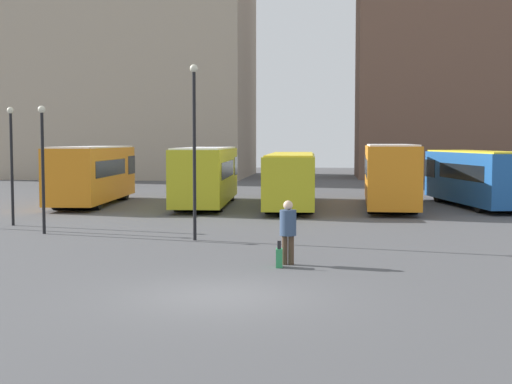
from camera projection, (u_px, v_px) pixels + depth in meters
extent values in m
plane|color=#4C4C4F|center=(218.00, 296.00, 16.15)|extent=(160.00, 160.00, 0.00)
cube|color=tan|center=(115.00, 17.00, 71.37)|extent=(26.76, 16.58, 31.87)
cube|color=orange|center=(93.00, 174.00, 39.51)|extent=(3.12, 10.24, 2.87)
cube|color=black|center=(111.00, 165.00, 43.61)|extent=(2.68, 2.00, 1.09)
cube|color=black|center=(88.00, 168.00, 38.58)|extent=(2.94, 6.61, 0.86)
cube|color=white|center=(92.00, 147.00, 39.40)|extent=(2.90, 10.02, 0.08)
cylinder|color=black|center=(107.00, 191.00, 42.72)|extent=(2.49, 1.19, 1.05)
cylinder|color=black|center=(77.00, 200.00, 36.47)|extent=(2.49, 1.19, 1.05)
cube|color=gold|center=(206.00, 175.00, 38.71)|extent=(3.02, 10.64, 2.83)
cube|color=black|center=(215.00, 166.00, 42.99)|extent=(2.66, 2.05, 1.08)
cube|color=black|center=(204.00, 169.00, 37.74)|extent=(2.87, 6.85, 0.85)
cube|color=white|center=(206.00, 148.00, 38.61)|extent=(2.80, 10.42, 0.08)
cylinder|color=black|center=(213.00, 193.00, 42.05)|extent=(2.47, 1.10, 0.98)
cylinder|color=black|center=(199.00, 202.00, 35.54)|extent=(2.47, 1.10, 0.98)
cube|color=gold|center=(291.00, 178.00, 38.12)|extent=(2.71, 12.01, 2.49)
cube|color=black|center=(294.00, 169.00, 42.97)|extent=(2.53, 2.25, 0.95)
cube|color=black|center=(291.00, 173.00, 37.02)|extent=(2.65, 7.71, 0.75)
cube|color=yellow|center=(291.00, 154.00, 38.03)|extent=(2.51, 11.77, 0.08)
cylinder|color=black|center=(293.00, 192.00, 41.88)|extent=(2.37, 1.11, 1.06)
cylinder|color=black|center=(289.00, 203.00, 34.50)|extent=(2.37, 1.11, 1.06)
cube|color=orange|center=(390.00, 174.00, 37.74)|extent=(2.96, 11.26, 2.99)
cube|color=black|center=(386.00, 164.00, 42.23)|extent=(2.61, 2.15, 1.13)
cube|color=black|center=(391.00, 168.00, 36.72)|extent=(2.82, 7.25, 0.90)
cube|color=white|center=(390.00, 145.00, 37.63)|extent=(2.75, 11.03, 0.08)
cylinder|color=black|center=(387.00, 193.00, 41.24)|extent=(2.43, 1.16, 1.06)
cylinder|color=black|center=(393.00, 203.00, 34.41)|extent=(2.43, 1.16, 1.06)
cube|color=#1E56A3|center=(477.00, 177.00, 38.13)|extent=(4.21, 10.37, 2.65)
cube|color=black|center=(451.00, 168.00, 42.22)|extent=(2.85, 2.27, 1.01)
cube|color=black|center=(484.00, 172.00, 37.20)|extent=(3.62, 6.80, 0.80)
cube|color=yellow|center=(478.00, 152.00, 38.03)|extent=(3.98, 10.14, 0.08)
cylinder|color=black|center=(456.00, 194.00, 41.32)|extent=(2.57, 1.37, 0.97)
cylinder|color=black|center=(501.00, 203.00, 35.10)|extent=(2.57, 1.37, 0.97)
cylinder|color=#4C3828|center=(285.00, 250.00, 20.26)|extent=(0.17, 0.17, 0.84)
cylinder|color=#4C3828|center=(291.00, 250.00, 20.25)|extent=(0.17, 0.17, 0.84)
cylinder|color=#334766|center=(288.00, 223.00, 20.20)|extent=(0.50, 0.50, 0.73)
sphere|color=beige|center=(288.00, 205.00, 20.17)|extent=(0.27, 0.27, 0.27)
cube|color=#28844C|center=(279.00, 258.00, 19.83)|extent=(0.21, 0.35, 0.52)
cube|color=black|center=(279.00, 245.00, 19.68)|extent=(0.10, 0.03, 0.24)
cylinder|color=black|center=(12.00, 169.00, 29.58)|extent=(0.12, 0.12, 4.70)
sphere|color=beige|center=(10.00, 110.00, 29.40)|extent=(0.28, 0.28, 0.28)
cylinder|color=black|center=(194.00, 156.00, 25.08)|extent=(0.12, 0.12, 5.97)
sphere|color=beige|center=(194.00, 68.00, 24.87)|extent=(0.28, 0.28, 0.28)
cylinder|color=black|center=(43.00, 173.00, 26.89)|extent=(0.12, 0.12, 4.62)
sphere|color=beige|center=(42.00, 109.00, 26.72)|extent=(0.28, 0.28, 0.28)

